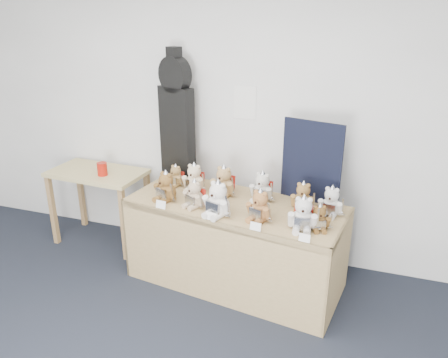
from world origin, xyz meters
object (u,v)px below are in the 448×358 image
(teddy_back_left, at_px, (194,179))
(teddy_back_far_left, at_px, (176,176))
(teddy_back_end, at_px, (331,202))
(guitar_case, at_px, (177,117))
(display_table, at_px, (231,225))
(side_table, at_px, (98,183))
(red_cup, at_px, (102,169))
(teddy_front_far_right, at_px, (303,215))
(teddy_front_end, at_px, (319,219))
(teddy_back_centre_left, at_px, (224,183))
(teddy_front_left, at_px, (194,195))
(teddy_back_centre_right, at_px, (262,188))
(teddy_front_far_left, at_px, (166,188))
(teddy_back_right, at_px, (303,197))
(teddy_front_centre, at_px, (218,200))
(teddy_front_right, at_px, (260,207))

(teddy_back_left, height_order, teddy_back_far_left, teddy_back_left)
(teddy_back_end, bearing_deg, guitar_case, 174.51)
(display_table, relative_size, side_table, 1.98)
(side_table, xyz_separation_m, red_cup, (0.12, -0.08, 0.19))
(teddy_front_far_right, bearing_deg, teddy_front_end, 14.81)
(side_table, relative_size, teddy_back_centre_left, 3.18)
(teddy_front_left, bearing_deg, teddy_back_centre_right, 54.11)
(teddy_front_far_left, relative_size, teddy_back_far_left, 1.29)
(teddy_front_far_left, bearing_deg, teddy_back_right, 29.92)
(teddy_front_centre, relative_size, teddy_back_far_left, 1.45)
(teddy_back_end, bearing_deg, teddy_front_far_left, -164.78)
(teddy_front_far_left, bearing_deg, guitar_case, 123.08)
(teddy_back_right, bearing_deg, teddy_front_end, -58.87)
(teddy_front_far_left, height_order, teddy_back_right, teddy_front_far_left)
(teddy_front_far_left, bearing_deg, side_table, 178.82)
(guitar_case, relative_size, teddy_back_left, 4.28)
(display_table, bearing_deg, teddy_front_end, -4.49)
(teddy_front_far_left, height_order, teddy_front_right, teddy_front_far_left)
(teddy_front_far_left, xyz_separation_m, teddy_front_centre, (0.52, -0.14, 0.01))
(teddy_front_right, bearing_deg, teddy_back_centre_left, 157.41)
(side_table, xyz_separation_m, teddy_back_far_left, (0.89, -0.04, 0.20))
(teddy_back_right, distance_m, teddy_back_far_left, 1.22)
(side_table, bearing_deg, teddy_front_centre, -15.92)
(teddy_front_right, bearing_deg, display_table, 168.89)
(teddy_back_left, bearing_deg, red_cup, -177.69)
(teddy_back_right, bearing_deg, teddy_back_centre_left, 177.06)
(teddy_front_far_right, xyz_separation_m, teddy_back_left, (-1.06, 0.44, -0.01))
(display_table, height_order, teddy_front_far_left, teddy_front_far_left)
(red_cup, height_order, teddy_front_end, teddy_front_end)
(teddy_front_right, xyz_separation_m, teddy_front_end, (0.46, -0.00, -0.03))
(teddy_front_far_left, distance_m, teddy_back_far_left, 0.34)
(teddy_front_far_right, distance_m, teddy_back_end, 0.37)
(teddy_front_right, xyz_separation_m, teddy_back_centre_right, (-0.08, 0.38, -0.00))
(red_cup, distance_m, teddy_back_centre_right, 1.62)
(teddy_front_end, height_order, teddy_back_centre_right, teddy_back_centre_right)
(teddy_front_far_left, relative_size, teddy_front_left, 1.10)
(teddy_front_far_left, distance_m, teddy_front_end, 1.33)
(teddy_back_centre_right, bearing_deg, teddy_back_end, 1.47)
(teddy_front_far_right, height_order, teddy_front_end, teddy_front_far_right)
(side_table, height_order, teddy_back_centre_right, teddy_back_centre_right)
(teddy_front_left, height_order, teddy_back_centre_left, teddy_back_centre_left)
(teddy_front_end, bearing_deg, teddy_back_end, 61.83)
(teddy_back_right, height_order, teddy_back_end, teddy_back_end)
(teddy_front_centre, height_order, teddy_back_centre_right, teddy_front_centre)
(display_table, height_order, red_cup, red_cup)
(red_cup, distance_m, teddy_front_right, 1.74)
(teddy_back_right, bearing_deg, teddy_back_far_left, 175.39)
(guitar_case, height_order, teddy_front_left, guitar_case)
(teddy_front_far_right, bearing_deg, teddy_front_far_left, 166.94)
(teddy_front_far_left, distance_m, teddy_back_centre_right, 0.83)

